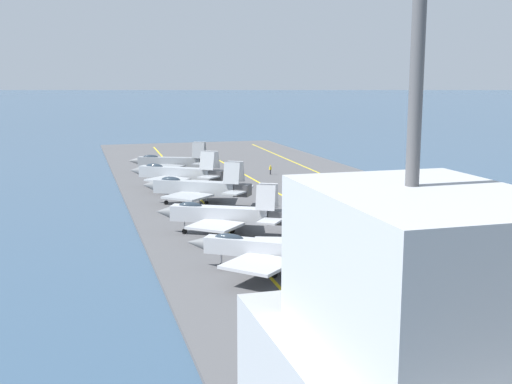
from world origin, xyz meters
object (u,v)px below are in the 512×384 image
at_px(parked_jet_third, 197,188).
at_px(crew_blue_vest, 339,196).
at_px(parked_jet_fifth, 172,162).
at_px(parked_jet_fourth, 177,173).
at_px(crew_yellow_vest, 270,169).
at_px(parked_jet_second, 222,215).
at_px(parked_jet_nearest, 270,249).
at_px(crew_green_vest, 349,213).

height_order(parked_jet_third, crew_blue_vest, parked_jet_third).
height_order(parked_jet_third, parked_jet_fifth, parked_jet_third).
height_order(parked_jet_fourth, crew_blue_vest, parked_jet_fourth).
relative_size(parked_jet_fourth, crew_yellow_vest, 9.01).
xyz_separation_m(parked_jet_second, parked_jet_third, (17.65, -0.35, 0.19)).
relative_size(parked_jet_third, crew_yellow_vest, 8.83).
height_order(parked_jet_third, parked_jet_fourth, parked_jet_third).
relative_size(parked_jet_fifth, crew_blue_vest, 9.33).
bearing_deg(crew_yellow_vest, parked_jet_second, 156.29).
relative_size(parked_jet_nearest, parked_jet_fifth, 0.94).
bearing_deg(crew_blue_vest, crew_yellow_vest, 2.59).
bearing_deg(parked_jet_fifth, parked_jet_second, 178.09).
height_order(parked_jet_second, parked_jet_third, parked_jet_third).
distance_m(parked_jet_second, parked_jet_fifth, 50.74).
relative_size(parked_jet_fourth, parked_jet_fifth, 0.99).
xyz_separation_m(parked_jet_second, crew_yellow_vest, (43.96, -19.30, -1.51)).
bearing_deg(parked_jet_third, parked_jet_fifth, -2.32).
distance_m(parked_jet_fifth, crew_blue_vest, 40.85).
bearing_deg(parked_jet_second, parked_jet_fifth, -1.91).
bearing_deg(parked_jet_fourth, crew_yellow_vest, -59.54).
xyz_separation_m(parked_jet_second, parked_jet_fifth, (50.71, -1.70, -0.28)).
relative_size(parked_jet_nearest, crew_blue_vest, 8.72).
bearing_deg(parked_jet_second, crew_green_vest, -78.12).
distance_m(parked_jet_fourth, crew_blue_vest, 27.50).
bearing_deg(parked_jet_nearest, crew_yellow_vest, -17.16).
bearing_deg(crew_blue_vest, parked_jet_second, 125.17).
xyz_separation_m(parked_jet_fifth, crew_yellow_vest, (-6.75, -17.61, -1.24)).
bearing_deg(parked_jet_fourth, parked_jet_nearest, -178.79).
relative_size(parked_jet_second, parked_jet_third, 0.97).
bearing_deg(crew_green_vest, parked_jet_third, 50.56).
distance_m(parked_jet_second, crew_yellow_vest, 48.03).
bearing_deg(parked_jet_fourth, parked_jet_second, -179.93).
bearing_deg(crew_yellow_vest, parked_jet_nearest, 162.84).
bearing_deg(parked_jet_fourth, parked_jet_third, -178.49).
bearing_deg(crew_yellow_vest, parked_jet_fourth, 120.46).
distance_m(parked_jet_nearest, crew_yellow_vest, 62.14).
bearing_deg(crew_blue_vest, parked_jet_nearest, 146.71).
height_order(parked_jet_nearest, parked_jet_third, parked_jet_third).
bearing_deg(parked_jet_second, parked_jet_fourth, 0.07).
distance_m(parked_jet_third, crew_blue_vest, 20.59).
bearing_deg(parked_jet_third, parked_jet_second, 178.85).
relative_size(parked_jet_nearest, crew_green_vest, 8.75).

